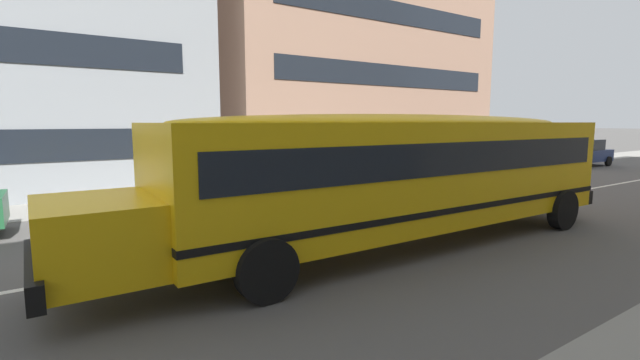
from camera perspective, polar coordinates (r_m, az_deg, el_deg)
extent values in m
plane|color=#54514F|center=(12.15, 9.61, -5.52)|extent=(400.00, 400.00, 0.00)
cube|color=gray|center=(18.15, -7.02, -1.15)|extent=(120.00, 3.00, 0.01)
cube|color=silver|center=(12.15, 9.61, -5.50)|extent=(110.00, 0.16, 0.01)
cube|color=yellow|center=(10.03, 11.41, 0.96)|extent=(11.03, 2.70, 2.20)
cube|color=yellow|center=(7.28, -26.76, -6.54)|extent=(1.64, 2.13, 1.10)
cube|color=black|center=(7.33, -32.87, -9.83)|extent=(0.25, 2.50, 0.36)
cube|color=black|center=(14.60, 27.00, -1.34)|extent=(0.25, 2.50, 0.36)
cube|color=black|center=(10.00, 11.47, 3.21)|extent=(10.37, 2.73, 0.64)
cube|color=black|center=(10.13, 11.32, -2.69)|extent=(11.05, 2.73, 0.12)
ellipsoid|color=yellow|center=(9.97, 11.58, 7.24)|extent=(10.58, 2.49, 0.36)
cylinder|color=red|center=(9.27, -10.78, -0.24)|extent=(0.45, 0.45, 0.03)
cylinder|color=black|center=(6.84, -6.87, -11.43)|extent=(1.00, 0.30, 1.00)
cylinder|color=black|center=(9.05, -14.05, -6.89)|extent=(1.00, 0.30, 1.00)
cylinder|color=black|center=(12.83, 28.71, -3.38)|extent=(1.00, 0.30, 1.00)
cylinder|color=black|center=(14.13, 19.75, -1.97)|extent=(1.00, 0.30, 1.00)
cube|color=maroon|center=(21.93, 18.45, 1.70)|extent=(3.91, 1.73, 0.70)
cube|color=black|center=(21.75, 18.29, 3.43)|extent=(2.21, 1.58, 0.64)
cylinder|color=black|center=(23.50, 18.64, 1.20)|extent=(0.60, 0.18, 0.60)
cylinder|color=black|center=(22.55, 22.12, 0.79)|extent=(0.60, 0.18, 0.60)
cylinder|color=black|center=(21.47, 14.53, 0.79)|extent=(0.60, 0.18, 0.60)
cylinder|color=black|center=(20.42, 18.15, 0.32)|extent=(0.60, 0.18, 0.60)
cube|color=navy|center=(31.83, 30.74, 2.71)|extent=(3.95, 1.81, 0.70)
cube|color=black|center=(31.66, 30.70, 3.91)|extent=(2.24, 1.62, 0.64)
cylinder|color=black|center=(33.39, 30.39, 2.31)|extent=(0.60, 0.20, 0.60)
cylinder|color=black|center=(32.67, 33.05, 2.03)|extent=(0.60, 0.20, 0.60)
cylinder|color=black|center=(31.09, 28.23, 2.14)|extent=(0.60, 0.20, 0.60)
cylinder|color=black|center=(30.32, 31.04, 1.84)|extent=(0.60, 0.20, 0.60)
cube|color=#93705B|center=(29.46, 1.13, 21.00)|extent=(16.97, 11.68, 19.20)
cube|color=black|center=(24.14, 9.27, 5.50)|extent=(14.25, 0.04, 1.10)
cube|color=black|center=(24.25, 9.43, 13.08)|extent=(14.25, 0.04, 1.10)
cube|color=black|center=(24.77, 9.60, 20.46)|extent=(14.25, 0.04, 1.10)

